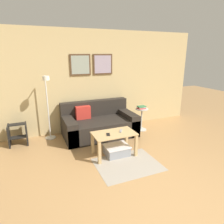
{
  "coord_description": "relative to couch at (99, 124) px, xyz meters",
  "views": [
    {
      "loc": [
        -1.71,
        -1.6,
        1.98
      ],
      "look_at": [
        -0.23,
        1.93,
        0.85
      ],
      "focal_mm": 32.0,
      "sensor_mm": 36.0,
      "label": 1
    }
  ],
  "objects": [
    {
      "name": "ground_plane",
      "position": [
        0.2,
        -2.85,
        -0.28
      ],
      "size": [
        16.0,
        16.0,
        0.0
      ],
      "primitive_type": "plane",
      "color": "tan"
    },
    {
      "name": "wall_back",
      "position": [
        0.19,
        0.51,
        1.01
      ],
      "size": [
        5.6,
        0.09,
        2.55
      ],
      "color": "tan",
      "rests_on": "ground_plane"
    },
    {
      "name": "area_rug",
      "position": [
        0.02,
        -1.55,
        -0.27
      ],
      "size": [
        1.16,
        0.91,
        0.01
      ],
      "primitive_type": "cube",
      "color": "#A39989",
      "rests_on": "ground_plane"
    },
    {
      "name": "couch",
      "position": [
        0.0,
        0.0,
        0.0
      ],
      "size": [
        1.75,
        0.98,
        0.81
      ],
      "color": "#28231E",
      "rests_on": "ground_plane"
    },
    {
      "name": "coffee_table",
      "position": [
        -0.06,
        -1.1,
        0.09
      ],
      "size": [
        0.84,
        0.5,
        0.47
      ],
      "color": "tan",
      "rests_on": "ground_plane"
    },
    {
      "name": "storage_bin",
      "position": [
        -0.01,
        -1.12,
        -0.18
      ],
      "size": [
        0.48,
        0.4,
        0.2
      ],
      "color": "gray",
      "rests_on": "ground_plane"
    },
    {
      "name": "floor_lamp",
      "position": [
        -1.15,
        0.14,
        0.61
      ],
      "size": [
        0.24,
        0.43,
        1.52
      ],
      "color": "white",
      "rests_on": "ground_plane"
    },
    {
      "name": "side_table",
      "position": [
        1.16,
        -0.12,
        0.07
      ],
      "size": [
        0.34,
        0.34,
        0.59
      ],
      "color": "silver",
      "rests_on": "ground_plane"
    },
    {
      "name": "book_stack",
      "position": [
        1.15,
        -0.11,
        0.35
      ],
      "size": [
        0.23,
        0.18,
        0.07
      ],
      "color": "#B73333",
      "rests_on": "side_table"
    },
    {
      "name": "remote_control",
      "position": [
        0.1,
        -1.07,
        0.21
      ],
      "size": [
        0.12,
        0.15,
        0.02
      ],
      "primitive_type": "cube",
      "rotation": [
        0.0,
        0.0,
        -0.59
      ],
      "color": "#99999E",
      "rests_on": "coffee_table"
    },
    {
      "name": "cell_phone",
      "position": [
        -0.2,
        -1.13,
        0.2
      ],
      "size": [
        0.1,
        0.15,
        0.01
      ],
      "primitive_type": "cube",
      "rotation": [
        0.0,
        0.0,
        -0.3
      ],
      "color": "black",
      "rests_on": "coffee_table"
    },
    {
      "name": "step_stool",
      "position": [
        -1.85,
        0.18,
        -0.03
      ],
      "size": [
        0.39,
        0.37,
        0.46
      ],
      "color": "black",
      "rests_on": "ground_plane"
    }
  ]
}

